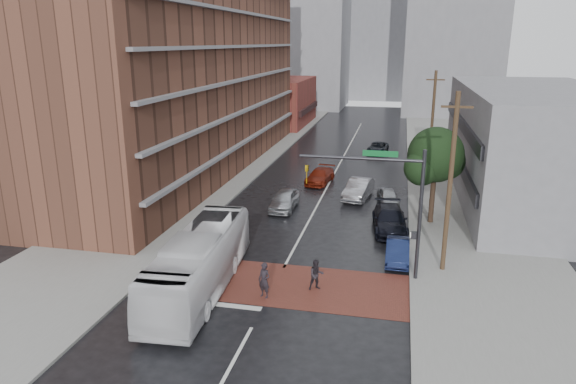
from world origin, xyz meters
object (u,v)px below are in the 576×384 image
Objects in this scene: transit_bus at (200,262)px; suv_travel at (378,148)px; car_travel_a at (284,200)px; car_travel_b at (359,189)px; car_travel_c at (320,176)px; car_parked_far at (388,197)px; pedestrian_a at (264,280)px; car_parked_mid at (390,220)px; car_parked_near at (398,251)px; pedestrian_b at (316,275)px.

suv_travel is at bearing 75.00° from transit_bus.
car_travel_a is 0.90× the size of car_travel_b.
car_travel_c reaches higher than car_parked_far.
pedestrian_a is 17.97m from car_parked_far.
car_travel_a is at bearing 153.73° from car_parked_mid.
car_parked_near is at bearing -42.04° from car_travel_a.
car_travel_b is (5.32, 4.11, 0.05)m from car_travel_a.
car_travel_c is 15.19m from suv_travel.
transit_bus is 3.12× the size of car_parked_far.
car_parked_far is (7.75, 3.05, -0.13)m from car_travel_a.
car_parked_mid is at bearing 45.72° from pedestrian_b.
pedestrian_a reaches higher than car_travel_c.
transit_bus is 22.33m from car_travel_c.
car_parked_mid is (3.47, 9.66, -0.04)m from pedestrian_b.
pedestrian_b is 16.74m from car_travel_b.
car_travel_b reaches higher than car_parked_near.
car_travel_c is (1.48, 8.19, -0.09)m from car_travel_a.
car_parked_mid is (9.31, 11.00, -0.79)m from transit_bus.
pedestrian_b is 15.98m from car_parked_far.
car_parked_mid is (2.05, -25.65, 0.17)m from suv_travel.
car_travel_a is at bearing 123.13° from pedestrian_a.
car_travel_c is 1.26× the size of car_parked_far.
suv_travel is at bearing 94.84° from car_parked_near.
car_travel_b is 1.07× the size of car_travel_c.
pedestrian_b is 0.34× the size of car_travel_b.
transit_bus is 6.86× the size of pedestrian_b.
car_parked_far is (2.43, -1.06, -0.18)m from car_travel_b.
suv_travel is 25.73m from car_parked_mid.
car_travel_c is 12.92m from car_parked_mid.
pedestrian_b reaches higher than car_travel_a.
car_parked_mid is at bearing 86.44° from pedestrian_a.
transit_bus is 14.03m from car_travel_a.
car_parked_mid is (6.55, -11.14, 0.12)m from car_travel_c.
pedestrian_a is at bearing -79.76° from car_travel_c.
pedestrian_a reaches higher than pedestrian_b.
car_parked_far is at bearing 96.27° from pedestrian_a.
car_parked_near is (3.31, -12.14, -0.17)m from car_travel_b.
car_travel_a reaches higher than car_parked_near.
suv_travel is at bearing 97.33° from car_travel_b.
transit_bus is 19.27m from car_parked_far.
car_travel_b is at bearing 104.51° from pedestrian_a.
pedestrian_a is at bearing -118.64° from car_parked_far.
pedestrian_a reaches higher than car_parked_mid.
pedestrian_a reaches higher than car_travel_b.
car_parked_far is at bearing 86.61° from car_parked_mid.
pedestrian_a is (3.43, -0.07, -0.64)m from transit_bus.
car_travel_a is 11.78m from car_parked_near.
transit_bus is at bearing -156.79° from pedestrian_a.
car_parked_far is at bearing -14.26° from car_travel_b.
pedestrian_b is 0.36× the size of car_travel_c.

